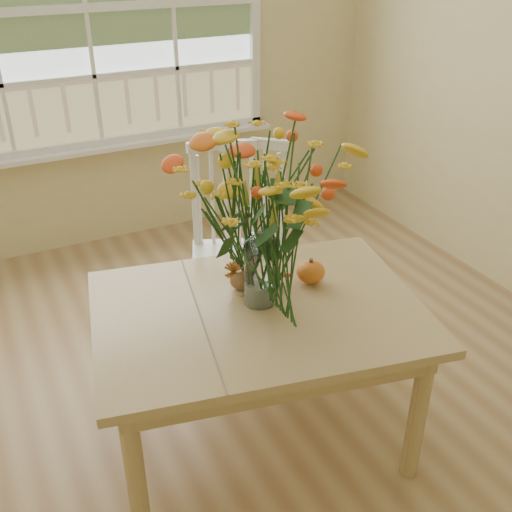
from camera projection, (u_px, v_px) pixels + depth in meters
name	position (u px, v px, depth m)	size (l,w,h in m)	color
floor	(250.00, 449.00, 2.59)	(4.00, 4.50, 0.01)	#99754A
wall_back	(88.00, 42.00, 3.69)	(4.00, 0.02, 2.70)	beige
window	(86.00, 11.00, 3.57)	(2.42, 0.12, 1.74)	silver
dining_table	(258.00, 327.00, 2.37)	(1.42, 1.14, 0.68)	tan
windsor_chair	(240.00, 241.00, 3.02)	(0.63, 0.61, 1.05)	white
flower_vase	(260.00, 205.00, 2.16)	(0.58, 0.58, 0.69)	white
pumpkin	(311.00, 273.00, 2.47)	(0.12, 0.12, 0.09)	#C36717
turkey_figurine	(242.00, 281.00, 2.41)	(0.12, 0.11, 0.12)	#CCB78C
dark_gourd	(269.00, 277.00, 2.46)	(0.12, 0.09, 0.08)	#38160F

